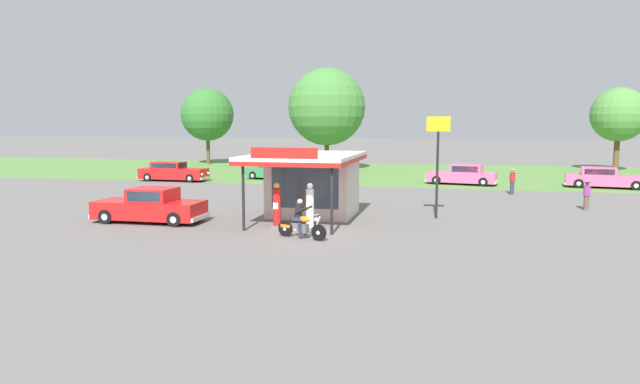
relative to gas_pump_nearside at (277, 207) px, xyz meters
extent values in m
plane|color=slate|center=(1.81, -1.12, -0.91)|extent=(300.00, 300.00, 0.00)
cube|color=#56843D|center=(1.81, 28.88, -0.90)|extent=(120.00, 24.00, 0.01)
cube|color=beige|center=(0.74, 3.62, 0.58)|extent=(4.02, 3.36, 2.96)
cube|color=#384C56|center=(0.74, 1.96, 0.64)|extent=(3.22, 0.05, 1.90)
cube|color=silver|center=(0.74, 2.08, 2.14)|extent=(4.72, 6.93, 0.16)
cube|color=red|center=(0.74, 2.08, 1.96)|extent=(4.72, 6.93, 0.18)
cube|color=red|center=(0.74, -1.36, 2.44)|extent=(2.81, 0.08, 0.44)
cylinder|color=black|center=(2.66, -0.99, 0.58)|extent=(0.12, 0.12, 2.96)
cylinder|color=black|center=(-1.17, -0.99, 0.58)|extent=(0.12, 0.12, 2.96)
cube|color=slate|center=(0.00, 0.00, -0.86)|extent=(0.44, 0.44, 0.10)
cylinder|color=red|center=(0.00, 0.00, 0.00)|extent=(0.34, 0.34, 1.61)
cube|color=white|center=(0.00, -0.18, 0.08)|extent=(0.22, 0.02, 0.28)
sphere|color=#EACC4C|center=(0.00, 0.00, 0.95)|extent=(0.26, 0.26, 0.26)
cube|color=slate|center=(1.49, 0.00, -0.86)|extent=(0.44, 0.44, 0.10)
cylinder|color=silver|center=(1.49, 0.00, 0.01)|extent=(0.34, 0.34, 1.63)
cube|color=white|center=(1.49, -0.18, 0.09)|extent=(0.22, 0.02, 0.28)
sphere|color=white|center=(1.49, 0.00, 0.97)|extent=(0.26, 0.26, 0.26)
cylinder|color=black|center=(2.41, -2.26, -0.59)|extent=(0.64, 0.30, 0.64)
cylinder|color=silver|center=(2.41, -2.26, -0.59)|extent=(0.19, 0.17, 0.16)
cylinder|color=black|center=(0.91, -1.75, -0.59)|extent=(0.64, 0.30, 0.64)
cylinder|color=silver|center=(0.91, -1.75, -0.59)|extent=(0.19, 0.17, 0.16)
ellipsoid|color=orange|center=(1.75, -2.04, -0.13)|extent=(0.61, 0.41, 0.24)
cube|color=#59595E|center=(1.71, -2.02, -0.49)|extent=(0.49, 0.37, 0.36)
cube|color=black|center=(1.42, -1.92, -0.19)|extent=(0.54, 0.40, 0.10)
cylinder|color=silver|center=(2.32, -2.23, -0.31)|extent=(0.37, 0.19, 0.71)
cylinder|color=silver|center=(2.20, -2.19, 0.07)|extent=(0.26, 0.67, 0.04)
sphere|color=silver|center=(2.30, -2.22, -0.09)|extent=(0.16, 0.16, 0.16)
cube|color=orange|center=(0.95, -1.76, -0.47)|extent=(0.47, 0.31, 0.12)
cylinder|color=silver|center=(1.37, -1.76, -0.63)|extent=(0.69, 0.30, 0.18)
cube|color=#2D3351|center=(1.49, -1.95, -0.13)|extent=(0.49, 0.45, 0.14)
cylinder|color=#2D3351|center=(1.73, -1.86, -0.53)|extent=(0.19, 0.26, 0.56)
cylinder|color=#2D3351|center=(1.63, -2.16, -0.53)|extent=(0.19, 0.26, 0.56)
cylinder|color=black|center=(1.53, -1.96, 0.19)|extent=(0.49, 0.44, 0.60)
sphere|color=tan|center=(1.58, -1.98, 0.56)|extent=(0.22, 0.22, 0.22)
cylinder|color=black|center=(1.82, -1.85, 0.27)|extent=(0.54, 0.26, 0.31)
cylinder|color=black|center=(1.69, -2.22, 0.27)|extent=(0.54, 0.26, 0.31)
cube|color=red|center=(-6.17, 0.04, -0.32)|extent=(5.00, 2.00, 0.80)
cube|color=red|center=(-5.97, 0.04, 0.38)|extent=(1.95, 1.73, 0.60)
cube|color=#283847|center=(-6.91, 0.03, 0.38)|extent=(0.06, 1.51, 0.48)
cube|color=#283847|center=(-5.96, -0.80, 0.38)|extent=(1.64, 0.05, 0.46)
cube|color=#283847|center=(-5.98, 0.88, 0.38)|extent=(1.64, 0.05, 0.46)
cube|color=silver|center=(-8.69, 0.01, -0.61)|extent=(0.14, 1.84, 0.18)
cube|color=silver|center=(-3.66, 0.07, -0.61)|extent=(0.14, 1.84, 0.18)
sphere|color=white|center=(-8.69, -0.61, -0.28)|extent=(0.18, 0.18, 0.18)
sphere|color=white|center=(-8.71, 0.63, -0.28)|extent=(0.18, 0.18, 0.18)
cylinder|color=black|center=(-7.85, -0.89, -0.58)|extent=(0.66, 0.21, 0.66)
cylinder|color=silver|center=(-7.85, -0.89, -0.58)|extent=(0.30, 0.22, 0.30)
cylinder|color=black|center=(-7.88, 0.93, -0.58)|extent=(0.66, 0.21, 0.66)
cylinder|color=silver|center=(-7.88, 0.93, -0.58)|extent=(0.30, 0.22, 0.30)
cylinder|color=black|center=(-4.47, -0.85, -0.58)|extent=(0.66, 0.21, 0.66)
cylinder|color=silver|center=(-4.47, -0.85, -0.58)|extent=(0.30, 0.22, 0.30)
cylinder|color=black|center=(-4.49, 0.97, -0.58)|extent=(0.66, 0.21, 0.66)
cylinder|color=silver|center=(-4.49, 0.97, -0.58)|extent=(0.30, 0.22, 0.30)
cube|color=#2D844C|center=(-6.63, 20.51, -0.35)|extent=(4.94, 2.80, 0.75)
cube|color=#2D844C|center=(-6.97, 20.58, 0.28)|extent=(2.13, 2.02, 0.52)
cube|color=#283847|center=(-6.09, 20.40, 0.28)|extent=(0.33, 1.48, 0.42)
cube|color=#283847|center=(-6.81, 21.39, 0.28)|extent=(1.54, 0.34, 0.40)
cube|color=#283847|center=(-7.13, 19.77, 0.28)|extent=(1.54, 0.34, 0.40)
cube|color=silver|center=(-4.32, 20.05, -0.61)|extent=(0.48, 1.81, 0.18)
cube|color=silver|center=(-8.94, 20.98, -0.61)|extent=(0.48, 1.81, 0.18)
sphere|color=white|center=(-4.19, 20.65, -0.32)|extent=(0.18, 0.18, 0.18)
sphere|color=white|center=(-4.43, 19.44, -0.32)|extent=(0.18, 0.18, 0.18)
cylinder|color=black|center=(-4.90, 21.08, -0.58)|extent=(0.69, 0.33, 0.66)
cylinder|color=silver|center=(-4.90, 21.08, -0.58)|extent=(0.33, 0.27, 0.30)
cylinder|color=black|center=(-5.25, 19.32, -0.58)|extent=(0.69, 0.33, 0.66)
cylinder|color=silver|center=(-5.25, 19.32, -0.58)|extent=(0.33, 0.27, 0.30)
cylinder|color=black|center=(-8.00, 21.71, -0.58)|extent=(0.69, 0.33, 0.66)
cylinder|color=silver|center=(-8.00, 21.71, -0.58)|extent=(0.33, 0.27, 0.30)
cylinder|color=black|center=(-8.36, 19.94, -0.58)|extent=(0.69, 0.33, 0.66)
cylinder|color=silver|center=(-8.36, 19.94, -0.58)|extent=(0.33, 0.27, 0.30)
cube|color=red|center=(-14.08, 17.38, -0.32)|extent=(5.34, 1.80, 0.82)
cube|color=red|center=(-14.50, 17.38, 0.35)|extent=(2.45, 1.57, 0.51)
cube|color=#283847|center=(-13.30, 17.38, 0.35)|extent=(0.05, 1.38, 0.41)
cube|color=#283847|center=(-14.49, 18.15, 0.35)|extent=(2.07, 0.04, 0.39)
cube|color=#283847|center=(-14.50, 16.62, 0.35)|extent=(2.07, 0.04, 0.39)
cube|color=silver|center=(-11.38, 17.37, -0.61)|extent=(0.13, 1.68, 0.18)
cube|color=silver|center=(-16.77, 17.40, -0.61)|extent=(0.13, 1.68, 0.18)
sphere|color=white|center=(-11.37, 17.93, -0.27)|extent=(0.18, 0.18, 0.18)
sphere|color=white|center=(-11.38, 16.80, -0.27)|extent=(0.18, 0.18, 0.18)
cylinder|color=black|center=(-12.26, 18.20, -0.58)|extent=(0.66, 0.20, 0.66)
cylinder|color=silver|center=(-12.26, 18.20, -0.58)|extent=(0.30, 0.22, 0.30)
cylinder|color=black|center=(-12.27, 16.54, -0.58)|extent=(0.66, 0.20, 0.66)
cylinder|color=silver|center=(-12.27, 16.54, -0.58)|extent=(0.30, 0.22, 0.30)
cylinder|color=black|center=(-15.89, 18.22, -0.58)|extent=(0.66, 0.20, 0.66)
cylinder|color=silver|center=(-15.89, 18.22, -0.58)|extent=(0.30, 0.22, 0.30)
cylinder|color=black|center=(-15.90, 16.57, -0.58)|extent=(0.66, 0.20, 0.66)
cylinder|color=silver|center=(-15.90, 16.57, -0.58)|extent=(0.30, 0.22, 0.30)
cube|color=#E55993|center=(8.13, 19.97, -0.36)|extent=(5.23, 2.71, 0.74)
cube|color=#E55993|center=(8.47, 19.91, 0.30)|extent=(2.48, 1.99, 0.58)
cube|color=#283847|center=(7.40, 20.11, 0.30)|extent=(0.30, 1.41, 0.46)
cube|color=#283847|center=(8.33, 19.13, 0.30)|extent=(1.86, 0.38, 0.44)
cube|color=#283847|center=(8.62, 20.68, 0.30)|extent=(1.86, 0.38, 0.44)
cube|color=silver|center=(5.66, 20.43, -0.61)|extent=(0.44, 1.72, 0.18)
cube|color=silver|center=(10.61, 19.51, -0.61)|extent=(0.44, 1.72, 0.18)
sphere|color=white|center=(5.54, 19.86, -0.32)|extent=(0.18, 0.18, 0.18)
sphere|color=white|center=(5.76, 21.01, -0.32)|extent=(0.18, 0.18, 0.18)
cylinder|color=black|center=(6.31, 19.45, -0.58)|extent=(0.69, 0.32, 0.66)
cylinder|color=silver|center=(6.31, 19.45, -0.58)|extent=(0.33, 0.27, 0.30)
cylinder|color=black|center=(6.63, 21.12, -0.58)|extent=(0.69, 0.32, 0.66)
cylinder|color=silver|center=(6.63, 21.12, -0.58)|extent=(0.33, 0.27, 0.30)
cylinder|color=black|center=(9.64, 18.82, -0.58)|extent=(0.69, 0.32, 0.66)
cylinder|color=silver|center=(9.64, 18.82, -0.58)|extent=(0.33, 0.27, 0.30)
cylinder|color=black|center=(9.95, 20.50, -0.58)|extent=(0.69, 0.32, 0.66)
cylinder|color=silver|center=(9.95, 20.50, -0.58)|extent=(0.33, 0.27, 0.30)
cube|color=#E55993|center=(18.03, 19.89, -0.36)|extent=(5.44, 2.56, 0.73)
cube|color=#E55993|center=(17.54, 19.97, 0.28)|extent=(2.45, 1.91, 0.53)
cube|color=#283847|center=(18.63, 19.81, 0.28)|extent=(0.24, 1.41, 0.43)
cube|color=#283847|center=(17.65, 20.74, 0.28)|extent=(1.89, 0.30, 0.41)
cube|color=#283847|center=(17.43, 19.19, 0.28)|extent=(1.89, 0.30, 0.41)
cube|color=silver|center=(15.41, 20.27, -0.61)|extent=(0.37, 1.73, 0.18)
cylinder|color=black|center=(19.92, 20.48, -0.58)|extent=(0.68, 0.29, 0.66)
cylinder|color=silver|center=(19.92, 20.48, -0.58)|extent=(0.33, 0.26, 0.30)
cylinder|color=black|center=(19.67, 18.79, -0.58)|extent=(0.68, 0.29, 0.66)
cylinder|color=silver|center=(19.67, 18.79, -0.58)|extent=(0.33, 0.26, 0.30)
cylinder|color=black|center=(16.39, 20.99, -0.58)|extent=(0.68, 0.29, 0.66)
cylinder|color=silver|center=(16.39, 20.99, -0.58)|extent=(0.33, 0.26, 0.30)
cylinder|color=black|center=(16.15, 19.31, -0.58)|extent=(0.68, 0.29, 0.66)
cylinder|color=silver|center=(16.15, 19.31, -0.58)|extent=(0.33, 0.26, 0.30)
cylinder|color=#2D3351|center=(11.20, 14.55, -0.49)|extent=(0.26, 0.26, 0.83)
cylinder|color=#B21E23|center=(11.20, 14.55, 0.22)|extent=(0.34, 0.34, 0.59)
sphere|color=tan|center=(11.20, 14.55, 0.63)|extent=(0.23, 0.23, 0.23)
cylinder|color=beige|center=(11.20, 14.55, 0.70)|extent=(0.36, 0.36, 0.02)
cylinder|color=brown|center=(14.32, 8.50, -0.53)|extent=(0.26, 0.26, 0.76)
cylinder|color=#8C338C|center=(14.32, 8.50, 0.13)|extent=(0.34, 0.34, 0.54)
sphere|color=brown|center=(14.32, 8.50, 0.50)|extent=(0.21, 0.21, 0.21)
cylinder|color=black|center=(14.32, 8.50, 0.57)|extent=(0.33, 0.33, 0.02)
cylinder|color=brown|center=(-19.35, 35.58, 0.76)|extent=(0.40, 0.40, 3.34)
sphere|color=#33702D|center=(-19.35, 35.58, 4.63)|extent=(5.86, 5.86, 5.86)
cylinder|color=brown|center=(-4.52, 30.40, 0.76)|extent=(0.43, 0.43, 3.34)
sphere|color=#427F38|center=(-4.52, 30.40, 5.23)|extent=(7.47, 7.47, 7.47)
cylinder|color=brown|center=(22.66, 35.38, 0.83)|extent=(0.51, 0.51, 3.48)
sphere|color=#4C893D|center=(22.66, 35.38, 4.48)|extent=(5.09, 5.09, 5.09)
sphere|color=#4C893D|center=(22.26, 36.26, 3.97)|extent=(3.24, 3.24, 3.24)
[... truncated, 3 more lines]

